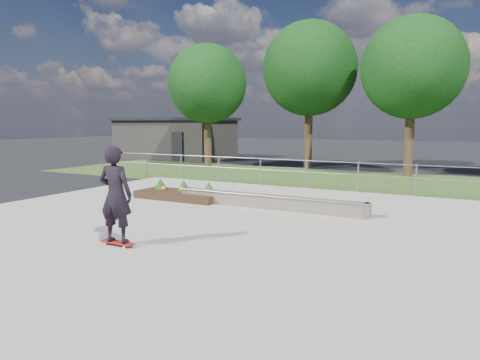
# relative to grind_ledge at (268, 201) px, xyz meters

# --- Properties ---
(ground) EXTENTS (120.00, 120.00, 0.00)m
(ground) POSITION_rel_grind_ledge_xyz_m (-0.30, -3.11, -0.26)
(ground) COLOR black
(ground) RESTS_ON ground
(grass_verge) EXTENTS (30.00, 8.00, 0.02)m
(grass_verge) POSITION_rel_grind_ledge_xyz_m (-0.30, 7.89, -0.25)
(grass_verge) COLOR #345020
(grass_verge) RESTS_ON ground
(concrete_slab) EXTENTS (15.00, 15.00, 0.06)m
(concrete_slab) POSITION_rel_grind_ledge_xyz_m (-0.30, -3.11, -0.23)
(concrete_slab) COLOR #A39C90
(concrete_slab) RESTS_ON ground
(fence) EXTENTS (20.06, 0.06, 1.20)m
(fence) POSITION_rel_grind_ledge_xyz_m (-0.30, 4.39, 0.51)
(fence) COLOR gray
(fence) RESTS_ON ground
(building) EXTENTS (8.40, 5.40, 3.00)m
(building) POSITION_rel_grind_ledge_xyz_m (-14.30, 14.89, 1.25)
(building) COLOR #282624
(building) RESTS_ON ground
(tree_far_left) EXTENTS (4.55, 4.55, 7.15)m
(tree_far_left) POSITION_rel_grind_ledge_xyz_m (-8.30, 9.89, 4.59)
(tree_far_left) COLOR #352515
(tree_far_left) RESTS_ON ground
(tree_mid_left) EXTENTS (5.25, 5.25, 8.25)m
(tree_mid_left) POSITION_rel_grind_ledge_xyz_m (-2.80, 11.89, 5.34)
(tree_mid_left) COLOR #352215
(tree_mid_left) RESTS_ON ground
(tree_mid_right) EXTENTS (4.90, 4.90, 7.70)m
(tree_mid_right) POSITION_rel_grind_ledge_xyz_m (2.70, 10.89, 4.97)
(tree_mid_right) COLOR #382516
(tree_mid_right) RESTS_ON ground
(grind_ledge) EXTENTS (6.00, 0.44, 0.43)m
(grind_ledge) POSITION_rel_grind_ledge_xyz_m (0.00, 0.00, 0.00)
(grind_ledge) COLOR #65584A
(grind_ledge) RESTS_ON concrete_slab
(planter_bed) EXTENTS (3.00, 1.20, 0.61)m
(planter_bed) POSITION_rel_grind_ledge_xyz_m (-3.30, 0.12, -0.02)
(planter_bed) COLOR black
(planter_bed) RESTS_ON concrete_slab
(skateboarder) EXTENTS (0.80, 0.59, 2.09)m
(skateboarder) POSITION_rel_grind_ledge_xyz_m (-1.15, -5.11, 0.87)
(skateboarder) COLOR silver
(skateboarder) RESTS_ON concrete_slab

